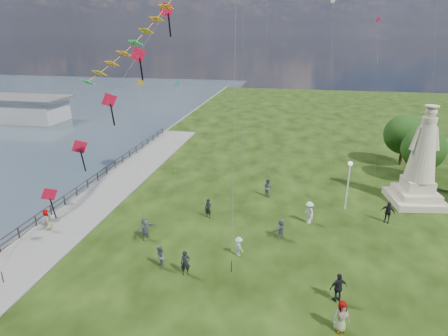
% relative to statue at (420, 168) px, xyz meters
% --- Properties ---
extents(waterfront, '(200.00, 200.00, 1.51)m').
position_rel_statue_xyz_m(waterfront, '(-30.66, -8.03, -3.52)').
color(waterfront, '#374A52').
rests_on(waterfront, ground).
extents(statue, '(5.11, 5.11, 9.14)m').
position_rel_statue_xyz_m(statue, '(0.00, 0.00, 0.00)').
color(statue, beige).
rests_on(statue, ground).
extents(lamppost, '(0.42, 0.42, 4.56)m').
position_rel_statue_xyz_m(lamppost, '(-6.52, -2.71, -0.16)').
color(lamppost, silver).
rests_on(lamppost, ground).
extents(tree_row, '(8.18, 14.45, 6.14)m').
position_rel_statue_xyz_m(tree_row, '(2.27, 6.96, 0.09)').
color(tree_row, '#382314').
rests_on(tree_row, ground).
extents(person_0, '(0.75, 0.63, 1.74)m').
position_rel_statue_xyz_m(person_0, '(-17.85, -14.82, -2.58)').
color(person_0, black).
rests_on(person_0, ground).
extents(person_1, '(0.75, 0.94, 1.67)m').
position_rel_statue_xyz_m(person_1, '(-19.76, -14.46, -2.62)').
color(person_1, '#595960').
rests_on(person_1, ground).
extents(person_2, '(1.01, 1.00, 1.46)m').
position_rel_statue_xyz_m(person_2, '(-14.78, -11.96, -2.73)').
color(person_2, silver).
rests_on(person_2, ground).
extents(person_3, '(1.24, 0.97, 1.89)m').
position_rel_statue_xyz_m(person_3, '(-8.27, -15.57, -2.51)').
color(person_3, black).
rests_on(person_3, ground).
extents(person_4, '(1.03, 0.81, 1.86)m').
position_rel_statue_xyz_m(person_4, '(-8.33, -17.99, -2.52)').
color(person_4, '#595960').
rests_on(person_4, ground).
extents(person_5, '(1.40, 1.82, 1.81)m').
position_rel_statue_xyz_m(person_5, '(-22.14, -11.11, -2.55)').
color(person_5, '#595960').
rests_on(person_5, ground).
extents(person_6, '(0.74, 0.61, 1.72)m').
position_rel_statue_xyz_m(person_6, '(-18.27, -6.68, -2.59)').
color(person_6, black).
rests_on(person_6, ground).
extents(person_7, '(1.01, 1.02, 1.83)m').
position_rel_statue_xyz_m(person_7, '(-13.63, -1.24, -2.54)').
color(person_7, '#595960').
rests_on(person_7, ground).
extents(person_8, '(1.11, 1.40, 1.93)m').
position_rel_statue_xyz_m(person_8, '(-9.81, -6.05, -2.49)').
color(person_8, silver).
rests_on(person_8, ground).
extents(person_9, '(1.23, 0.99, 1.88)m').
position_rel_statue_xyz_m(person_9, '(-3.37, -4.63, -2.52)').
color(person_9, black).
rests_on(person_9, ground).
extents(person_10, '(0.80, 0.96, 1.69)m').
position_rel_statue_xyz_m(person_10, '(-30.42, -11.32, -2.61)').
color(person_10, '#595960').
rests_on(person_10, ground).
extents(person_11, '(1.24, 1.61, 1.60)m').
position_rel_statue_xyz_m(person_11, '(-11.98, -8.93, -2.65)').
color(person_11, '#595960').
rests_on(person_11, ground).
extents(red_kite_train, '(9.07, 9.35, 16.95)m').
position_rel_statue_xyz_m(red_kite_train, '(-23.55, -12.44, 7.00)').
color(red_kite_train, black).
rests_on(red_kite_train, ground).
extents(small_kites, '(28.72, 12.05, 30.75)m').
position_rel_statue_xyz_m(small_kites, '(-13.31, 4.96, 10.99)').
color(small_kites, '#178C7F').
rests_on(small_kites, ground).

